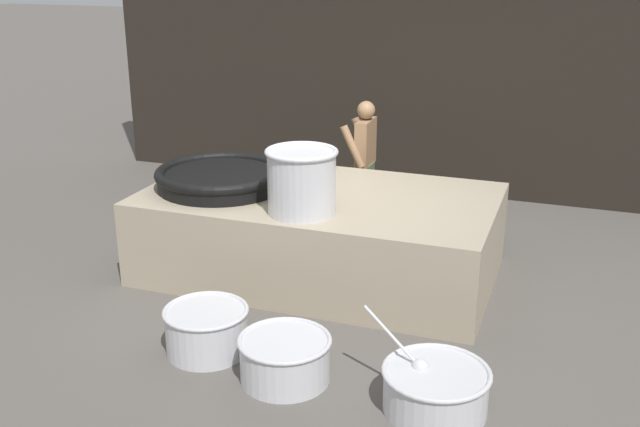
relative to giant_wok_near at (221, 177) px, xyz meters
The scene contains 9 objects.
ground_plane 1.36m from the giant_wok_near, ahead, with size 60.00×60.00×0.00m, color #56514C.
back_wall 3.52m from the giant_wok_near, 73.10° to the left, with size 8.09×0.24×3.89m, color black.
hearth_platform 1.12m from the giant_wok_near, ahead, with size 3.36×1.92×0.83m.
giant_wok_near is the anchor object (origin of this frame).
stock_pot 1.13m from the giant_wok_near, 22.97° to the right, with size 0.65×0.65×0.58m.
cook 1.91m from the giant_wok_near, 58.83° to the left, with size 0.34×0.52×1.45m.
prep_bowl_vegetables 3.20m from the giant_wok_near, 35.32° to the right, with size 0.97×0.77×0.63m.
prep_bowl_meat 2.39m from the giant_wok_near, 51.92° to the right, with size 0.70×0.70×0.35m.
prep_bowl_extra 1.89m from the giant_wok_near, 67.83° to the right, with size 0.68×0.68×0.38m.
Camera 1 is at (2.32, -6.45, 3.06)m, focal length 42.00 mm.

